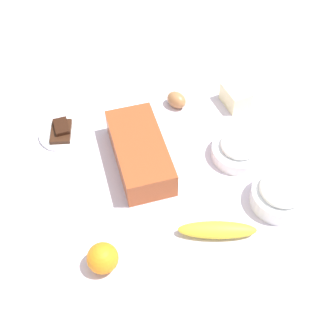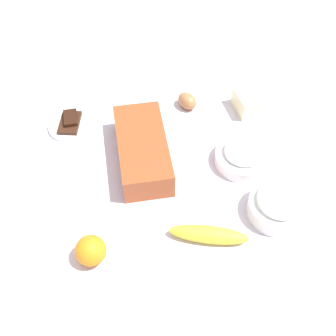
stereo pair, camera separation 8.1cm
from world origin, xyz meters
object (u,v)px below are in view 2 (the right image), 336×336
loaf_pan (143,149)px  chocolate_plate (70,124)px  flour_bowl (278,205)px  egg_near_butter (187,101)px  orange_fruit (91,251)px  sugar_bowl (243,156)px  banana (209,235)px  butter_block (247,102)px

loaf_pan → chocolate_plate: size_ratio=2.17×
flour_bowl → egg_near_butter: flour_bowl is taller
orange_fruit → chocolate_plate: (0.44, 0.05, -0.03)m
sugar_bowl → chocolate_plate: bearing=65.9°
banana → butter_block: (0.42, -0.21, 0.01)m
loaf_pan → flour_bowl: bearing=-126.9°
egg_near_butter → chocolate_plate: size_ratio=0.50×
butter_block → egg_near_butter: butter_block is taller
orange_fruit → butter_block: orange_fruit is taller
banana → loaf_pan: bearing=25.0°
flour_bowl → loaf_pan: bearing=54.2°
flour_bowl → butter_block: size_ratio=1.64×
flour_bowl → chocolate_plate: (0.38, 0.51, -0.02)m
sugar_bowl → egg_near_butter: 0.26m
sugar_bowl → egg_near_butter: (0.24, 0.11, -0.00)m
sugar_bowl → butter_block: bearing=-18.3°
loaf_pan → egg_near_butter: size_ratio=4.32×
flour_bowl → butter_block: flour_bowl is taller
chocolate_plate → flour_bowl: bearing=-126.9°
loaf_pan → chocolate_plate: 0.25m
loaf_pan → orange_fruit: bearing=150.9°
sugar_bowl → chocolate_plate: 0.51m
egg_near_butter → sugar_bowl: bearing=-155.5°
flour_bowl → orange_fruit: bearing=97.1°
loaf_pan → sugar_bowl: bearing=-101.8°
egg_near_butter → chocolate_plate: bearing=95.2°
butter_block → loaf_pan: bearing=114.2°
flour_bowl → orange_fruit: flour_bowl is taller
orange_fruit → sugar_bowl: bearing=-61.0°
loaf_pan → banana: (-0.27, -0.13, -0.02)m
sugar_bowl → butter_block: sugar_bowl is taller
flour_bowl → chocolate_plate: 0.64m
butter_block → chocolate_plate: bearing=89.2°
banana → chocolate_plate: size_ratio=1.46×
butter_block → chocolate_plate: size_ratio=0.69×
orange_fruit → egg_near_butter: 0.56m
sugar_bowl → orange_fruit: bearing=119.0°
banana → butter_block: butter_block is taller
butter_block → egg_near_butter: (0.04, 0.18, -0.01)m
banana → flour_bowl: bearing=-75.4°
loaf_pan → egg_near_butter: bearing=-40.7°
flour_bowl → egg_near_butter: bearing=20.3°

